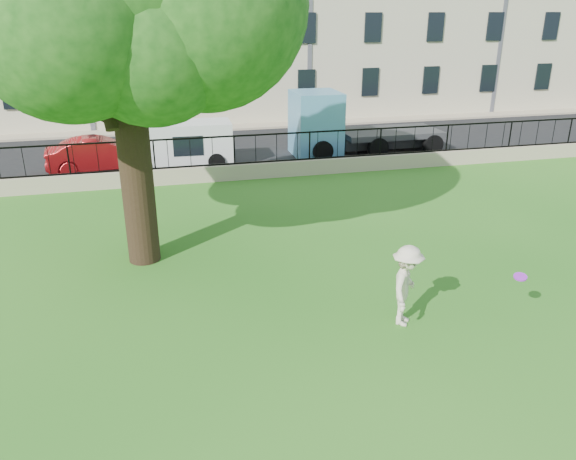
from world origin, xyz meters
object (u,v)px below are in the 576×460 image
object	(u,v)px
frisbee	(520,277)
red_sedan	(100,154)
blue_truck	(366,122)
man	(406,286)
white_van	(178,145)

from	to	relation	value
frisbee	red_sedan	xyz separation A→B (m)	(-9.11, 14.63, -0.43)
blue_truck	man	bearing A→B (deg)	-107.79
man	frisbee	distance (m)	2.31
man	red_sedan	size ratio (longest dim) A/B	0.42
red_sedan	man	bearing A→B (deg)	-160.33
frisbee	blue_truck	world-z (taller)	blue_truck
red_sedan	frisbee	bearing A→B (deg)	-154.63
white_van	blue_truck	bearing A→B (deg)	5.79
man	red_sedan	distance (m)	15.62
white_van	blue_truck	xyz separation A→B (m)	(8.50, 0.57, 0.48)
man	frisbee	size ratio (longest dim) A/B	6.52
red_sedan	blue_truck	world-z (taller)	blue_truck
blue_truck	white_van	bearing A→B (deg)	-175.95
man	blue_truck	distance (m)	15.23
man	white_van	distance (m)	14.41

